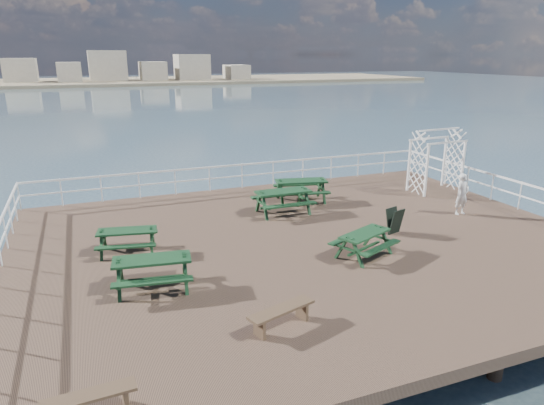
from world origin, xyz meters
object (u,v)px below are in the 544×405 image
Objects in this scene: picnic_table_c at (301,186)px; trellis_arbor at (436,164)px; picnic_table_b at (283,197)px; flat_bench_near at (89,400)px; picnic_table_a at (127,236)px; picnic_table_d at (152,267)px; picnic_table_e at (364,239)px; flat_bench_far at (282,313)px; person at (462,194)px.

trellis_arbor reaches higher than picnic_table_c.
picnic_table_c is (1.27, 1.17, 0.00)m from picnic_table_b.
picnic_table_c is 12.88m from flat_bench_near.
picnic_table_a is 7.64m from picnic_table_c.
picnic_table_b is 6.98m from picnic_table_d.
flat_bench_near is at bearing -117.83° from picnic_table_c.
flat_bench_near is 17.01m from trellis_arbor.
picnic_table_e is 1.28× the size of flat_bench_far.
flat_bench_far is (-4.35, -8.48, -0.29)m from picnic_table_c.
flat_bench_near is 0.93× the size of flat_bench_far.
picnic_table_a is at bearing 133.79° from picnic_table_e.
picnic_table_a is 11.87m from person.
picnic_table_c is 1.54× the size of flat_bench_near.
person is (-1.20, -2.98, -0.43)m from trellis_arbor.
picnic_table_b is 7.33m from trellis_arbor.
picnic_table_c is at bearing 46.12° from flat_bench_near.
picnic_table_e is (0.66, -4.59, -0.10)m from picnic_table_b.
picnic_table_a is 2.63m from picnic_table_d.
picnic_table_d is 1.39× the size of flat_bench_near.
picnic_table_b is 1.24× the size of flat_bench_far.
picnic_table_b is 0.96× the size of picnic_table_d.
trellis_arbor is at bearing 14.40° from picnic_table_e.
picnic_table_a is 13.27m from trellis_arbor.
picnic_table_d is at bearing -127.70° from picnic_table_c.
person is (11.84, -0.67, 0.24)m from picnic_table_a.
person is at bearing 10.12° from flat_bench_far.
picnic_table_d is at bearing -140.18° from picnic_table_b.
trellis_arbor is at bearing 19.34° from flat_bench_far.
picnic_table_b is 0.97× the size of picnic_table_e.
picnic_table_a is at bearing 172.07° from person.
picnic_table_c reaches higher than picnic_table_d.
flat_bench_near is at bearing -150.97° from trellis_arbor.
trellis_arbor is (13.05, 2.31, 0.67)m from picnic_table_a.
flat_bench_near is (-1.26, -6.85, -0.21)m from picnic_table_a.
picnic_table_b is 1.33× the size of person.
picnic_table_e is at bearing -146.24° from trellis_arbor.
picnic_table_d is 6.05m from picnic_table_e.
picnic_table_b is at bearing 152.99° from person.
picnic_table_b reaches higher than picnic_table_a.
flat_bench_far is at bearing -112.44° from picnic_table_b.
picnic_table_a is 0.71× the size of trellis_arbor.
picnic_table_b is 0.75× the size of trellis_arbor.
flat_bench_far is (2.31, -2.88, -0.25)m from picnic_table_d.
person is (5.43, 2.09, 0.24)m from picnic_table_e.
picnic_table_e reaches higher than flat_bench_near.
person reaches higher than picnic_table_c.
trellis_arbor is (14.31, 9.16, 0.88)m from flat_bench_near.
picnic_table_a is 1.27× the size of flat_bench_near.
flat_bench_far is 0.61× the size of trellis_arbor.
picnic_table_e is 8.70m from flat_bench_near.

